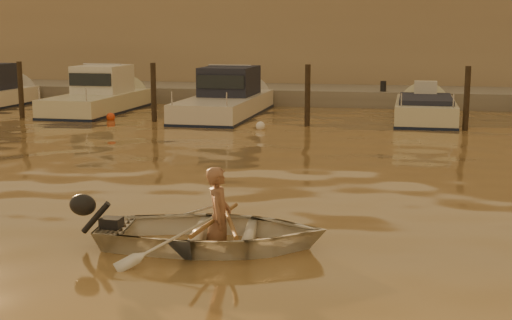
% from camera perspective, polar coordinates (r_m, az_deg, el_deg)
% --- Properties ---
extents(ground_plane, '(160.00, 160.00, 0.00)m').
position_cam_1_polar(ground_plane, '(10.21, -5.90, -7.37)').
color(ground_plane, olive).
rests_on(ground_plane, ground).
extents(dinghy, '(3.58, 2.77, 0.68)m').
position_cam_1_polar(dinghy, '(10.35, -3.53, -5.81)').
color(dinghy, silver).
rests_on(dinghy, ground_plane).
extents(person, '(0.42, 0.58, 1.49)m').
position_cam_1_polar(person, '(10.27, -2.99, -4.64)').
color(person, '#8D6046').
rests_on(person, dinghy).
extents(outboard_motor, '(0.94, 0.51, 0.70)m').
position_cam_1_polar(outboard_motor, '(10.65, -11.58, -5.22)').
color(outboard_motor, black).
rests_on(outboard_motor, dinghy).
extents(oar_port, '(0.76, 2.00, 0.13)m').
position_cam_1_polar(oar_port, '(10.26, -2.16, -4.79)').
color(oar_port, olive).
rests_on(oar_port, dinghy).
extents(oar_starboard, '(0.15, 2.10, 0.13)m').
position_cam_1_polar(oar_starboard, '(10.29, -3.27, -4.76)').
color(oar_starboard, brown).
rests_on(oar_starboard, dinghy).
extents(moored_boat_1, '(2.19, 6.53, 1.75)m').
position_cam_1_polar(moored_boat_1, '(27.91, -12.61, 5.03)').
color(moored_boat_1, beige).
rests_on(moored_boat_1, ground_plane).
extents(moored_boat_2, '(2.29, 7.68, 1.75)m').
position_cam_1_polar(moored_boat_2, '(26.21, -2.49, 4.94)').
color(moored_boat_2, silver).
rests_on(moored_boat_2, ground_plane).
extents(moored_boat_3, '(1.98, 5.76, 0.95)m').
position_cam_1_polar(moored_boat_3, '(25.40, 13.37, 3.59)').
color(moored_boat_3, beige).
rests_on(moored_boat_3, ground_plane).
extents(piling_0, '(0.18, 0.18, 2.20)m').
position_cam_1_polar(piling_0, '(26.82, -18.30, 5.14)').
color(piling_0, '#2D2319').
rests_on(piling_0, ground_plane).
extents(piling_1, '(0.18, 0.18, 2.20)m').
position_cam_1_polar(piling_1, '(24.67, -8.19, 5.15)').
color(piling_1, '#2D2319').
rests_on(piling_1, ground_plane).
extents(piling_2, '(0.18, 0.18, 2.20)m').
position_cam_1_polar(piling_2, '(23.37, 4.14, 4.94)').
color(piling_2, '#2D2319').
rests_on(piling_2, ground_plane).
extents(piling_3, '(0.18, 0.18, 2.20)m').
position_cam_1_polar(piling_3, '(23.21, 16.49, 4.50)').
color(piling_3, '#2D2319').
rests_on(piling_3, ground_plane).
extents(fender_b, '(0.30, 0.30, 0.30)m').
position_cam_1_polar(fender_b, '(25.47, -11.55, 3.39)').
color(fender_b, '#EA481B').
rests_on(fender_b, ground_plane).
extents(fender_c, '(0.30, 0.30, 0.30)m').
position_cam_1_polar(fender_c, '(22.57, 0.36, 2.73)').
color(fender_c, white).
rests_on(fender_c, ground_plane).
extents(fender_d, '(0.30, 0.30, 0.30)m').
position_cam_1_polar(fender_d, '(23.53, 11.84, 2.82)').
color(fender_d, '#E45B1A').
rests_on(fender_d, ground_plane).
extents(quay, '(52.00, 4.00, 1.00)m').
position_cam_1_polar(quay, '(31.03, 6.51, 4.85)').
color(quay, gray).
rests_on(quay, ground_plane).
extents(waterfront_building, '(46.00, 7.00, 4.80)m').
position_cam_1_polar(waterfront_building, '(36.37, 7.47, 9.18)').
color(waterfront_building, '#9E8466').
rests_on(waterfront_building, quay).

